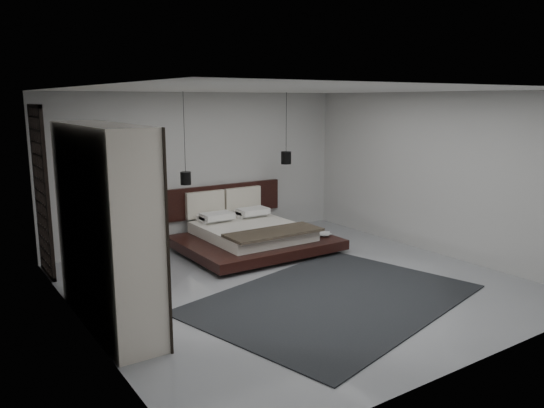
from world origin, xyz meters
TOP-DOWN VIEW (x-y plane):
  - floor at (0.00, 0.00)m, footprint 6.00×6.00m
  - ceiling at (0.00, 0.00)m, footprint 6.00×6.00m
  - wall_back at (0.00, 3.00)m, footprint 6.00×0.00m
  - wall_front at (0.00, -3.00)m, footprint 6.00×0.00m
  - wall_left at (-3.00, 0.00)m, footprint 0.00×6.00m
  - wall_right at (3.00, 0.00)m, footprint 0.00×6.00m
  - lattice_screen at (-2.95, 2.45)m, footprint 0.05×0.90m
  - bed at (0.41, 1.92)m, footprint 2.58×2.31m
  - book_lower at (1.47, 1.29)m, footprint 0.24×0.31m
  - book_upper at (1.45, 1.26)m, footprint 0.35×0.35m
  - pendant_left at (-0.65, 2.30)m, footprint 0.18×0.18m
  - pendant_right at (1.47, 2.30)m, footprint 0.20×0.20m
  - wardrobe at (-2.70, 0.14)m, footprint 0.58×2.45m
  - rug at (0.05, -0.84)m, footprint 4.27×3.49m

SIDE VIEW (x-z plane):
  - floor at x=0.00m, z-range 0.00..0.00m
  - rug at x=0.05m, z-range 0.00..0.02m
  - book_lower at x=1.47m, z-range 0.24..0.27m
  - bed at x=0.41m, z-range -0.25..0.80m
  - book_upper at x=1.45m, z-range 0.27..0.29m
  - wardrobe at x=-2.70m, z-range 0.00..2.40m
  - lattice_screen at x=-2.95m, z-range 0.00..2.60m
  - pendant_left at x=-0.65m, z-range 0.55..2.13m
  - wall_back at x=0.00m, z-range -1.60..4.40m
  - wall_front at x=0.00m, z-range -1.60..4.40m
  - wall_left at x=-3.00m, z-range -1.60..4.40m
  - wall_right at x=3.00m, z-range -1.60..4.40m
  - pendant_right at x=1.47m, z-range 0.88..2.24m
  - ceiling at x=0.00m, z-range 2.80..2.80m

